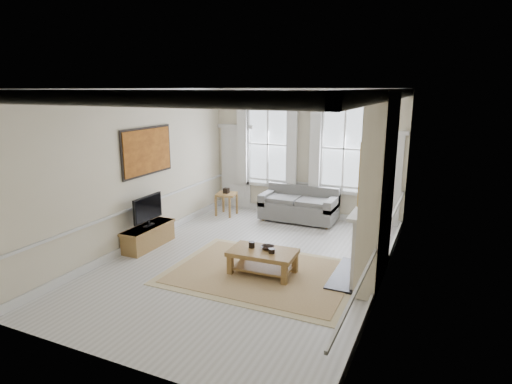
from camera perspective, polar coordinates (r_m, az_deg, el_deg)
The scene contains 23 objects.
floor at distance 8.69m, azimuth -1.21°, elevation -9.34°, with size 7.20×7.20×0.00m, color #B7B5AD.
ceiling at distance 7.99m, azimuth -1.33°, elevation 13.68°, with size 7.20×7.20×0.00m, color white.
back_wall at distance 11.48m, azimuth 6.56°, elevation 5.11°, with size 5.20×5.20×0.00m, color beige.
left_wall at distance 9.57m, azimuth -15.46°, elevation 2.97°, with size 7.20×7.20×0.00m, color beige.
right_wall at distance 7.46m, azimuth 17.06°, elevation -0.12°, with size 7.20×7.20×0.00m, color beige.
window_left at distance 11.76m, azimuth 1.61°, elevation 6.39°, with size 1.26×0.20×2.20m, color #B2BCC6, non-canonical shape.
window_right at distance 11.13m, azimuth 11.68°, elevation 5.68°, with size 1.26×0.20×2.20m, color #B2BCC6, non-canonical shape.
door_left at distance 12.30m, azimuth -2.70°, elevation 3.17°, with size 0.90×0.08×2.30m, color silver.
door_right at distance 11.09m, azimuth 16.54°, elevation 1.43°, with size 0.90×0.08×2.30m, color silver.
painting at distance 9.72m, azimuth -14.29°, elevation 5.29°, with size 0.05×1.66×1.06m, color #B8671F.
chimney_breast at distance 7.67m, azimuth 15.97°, elevation 0.33°, with size 0.35×1.70×3.38m, color beige.
hearth at distance 8.27m, azimuth 12.24°, elevation -10.73°, with size 0.55×1.50×0.05m, color black.
fireplace at distance 7.98m, azimuth 13.91°, elevation -6.28°, with size 0.21×1.45×1.33m.
mirror at distance 7.63m, azimuth 14.55°, elevation 3.05°, with size 0.06×1.26×1.06m, color gold.
sofa at distance 11.28m, azimuth 5.82°, elevation -1.95°, with size 1.95×0.95×0.88m.
side_table at distance 11.67m, azimuth -3.98°, elevation -0.69°, with size 0.60×0.60×0.62m.
rug at distance 8.19m, azimuth 0.90°, elevation -10.76°, with size 3.50×2.60×0.02m, color tan.
coffee_table at distance 8.04m, azimuth 0.91°, elevation -8.35°, with size 1.27×0.77×0.46m.
ceramic_pot_a at distance 8.13m, azimuth -0.57°, elevation -7.05°, with size 0.12×0.12×0.12m, color black.
ceramic_pot_b at distance 7.88m, azimuth 2.11°, elevation -7.86°, with size 0.12×0.12×0.09m, color black.
bowl at distance 8.07m, azimuth 1.53°, elevation -7.42°, with size 0.25×0.25×0.06m, color black.
tv_stand at distance 9.71m, azimuth -14.11°, elevation -5.75°, with size 0.43×1.33×0.48m, color brown.
tv at distance 9.50m, azimuth -14.23°, elevation -2.17°, with size 0.08×0.90×0.68m.
Camera 1 is at (3.46, -7.20, 3.41)m, focal length 30.00 mm.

